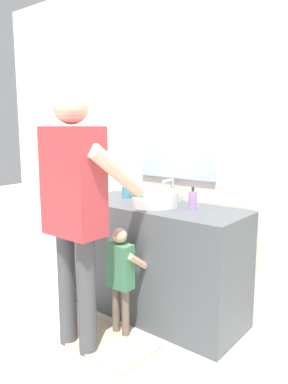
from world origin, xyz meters
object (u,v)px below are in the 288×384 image
(soap_bottle, at_px, (193,200))
(child_toddler, at_px, (121,272))
(toothbrush_cup, at_px, (126,192))
(adult_parent, at_px, (76,198))

(soap_bottle, bearing_deg, child_toddler, -122.55)
(toothbrush_cup, distance_m, soap_bottle, 0.66)
(soap_bottle, bearing_deg, toothbrush_cup, 177.56)
(toothbrush_cup, bearing_deg, child_toddler, -52.13)
(toothbrush_cup, height_order, child_toddler, toothbrush_cup)
(child_toddler, bearing_deg, toothbrush_cup, 127.87)
(child_toddler, distance_m, adult_parent, 0.63)
(toothbrush_cup, height_order, soap_bottle, toothbrush_cup)
(soap_bottle, height_order, adult_parent, adult_parent)
(toothbrush_cup, height_order, adult_parent, adult_parent)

